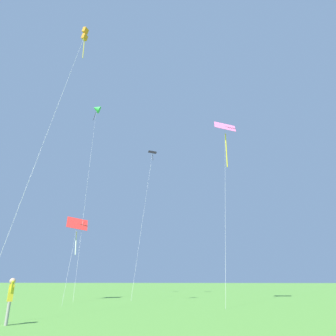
% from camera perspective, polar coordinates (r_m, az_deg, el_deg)
% --- Properties ---
extents(kite_black_large, '(1.08, 11.95, 18.04)m').
position_cam_1_polar(kite_black_large, '(40.43, -3.05, 1.41)').
color(kite_black_large, black).
rests_on(kite_black_large, ground_plane).
extents(kite_orange_box, '(0.80, 7.93, 20.74)m').
position_cam_1_polar(kite_orange_box, '(27.78, -14.99, 22.04)').
color(kite_orange_box, orange).
rests_on(kite_orange_box, ground_plane).
extents(kite_green_small, '(4.02, 10.84, 23.62)m').
position_cam_1_polar(kite_green_small, '(43.31, -12.87, 10.40)').
color(kite_green_small, green).
rests_on(kite_green_small, ground_plane).
extents(kite_pink_low, '(2.31, 7.58, 16.07)m').
position_cam_1_polar(kite_pink_low, '(29.81, 10.38, 5.68)').
color(kite_pink_low, pink).
rests_on(kite_pink_low, ground_plane).
extents(kite_red_high, '(3.17, 7.46, 7.19)m').
position_cam_1_polar(kite_red_high, '(30.26, -16.24, -10.63)').
color(kite_red_high, red).
rests_on(kite_red_high, ground_plane).
extents(person_in_blue_jacket, '(0.37, 0.48, 1.66)m').
position_cam_1_polar(person_in_blue_jacket, '(14.25, -26.74, -20.11)').
color(person_in_blue_jacket, gray).
rests_on(person_in_blue_jacket, ground_plane).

